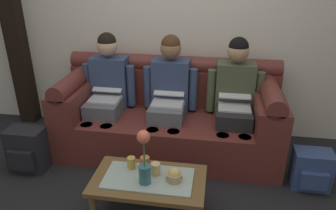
{
  "coord_description": "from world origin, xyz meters",
  "views": [
    {
      "loc": [
        0.47,
        -1.82,
        1.87
      ],
      "look_at": [
        0.05,
        0.75,
        0.7
      ],
      "focal_mm": 34.18,
      "sensor_mm": 36.0,
      "label": 1
    }
  ],
  "objects_px": {
    "coffee_table": "(149,183)",
    "backpack_left": "(28,150)",
    "person_left": "(107,88)",
    "person_middle": "(169,92)",
    "flower_vase": "(144,159)",
    "cup_near_right": "(131,163)",
    "cup_far_center": "(145,163)",
    "cup_near_left": "(156,169)",
    "snack_bowl": "(174,175)",
    "backpack_right": "(311,170)",
    "person_right": "(235,96)",
    "couch": "(169,117)"
  },
  "relations": [
    {
      "from": "cup_near_right",
      "to": "backpack_left",
      "type": "relative_size",
      "value": 0.22
    },
    {
      "from": "person_right",
      "to": "cup_near_left",
      "type": "relative_size",
      "value": 12.66
    },
    {
      "from": "couch",
      "to": "person_right",
      "type": "relative_size",
      "value": 1.83
    },
    {
      "from": "person_left",
      "to": "coffee_table",
      "type": "relative_size",
      "value": 1.4
    },
    {
      "from": "coffee_table",
      "to": "flower_vase",
      "type": "distance_m",
      "value": 0.27
    },
    {
      "from": "person_right",
      "to": "backpack_right",
      "type": "bearing_deg",
      "value": -33.38
    },
    {
      "from": "person_left",
      "to": "snack_bowl",
      "type": "distance_m",
      "value": 1.36
    },
    {
      "from": "person_middle",
      "to": "flower_vase",
      "type": "xyz_separation_m",
      "value": [
        -0.01,
        -1.09,
        -0.09
      ]
    },
    {
      "from": "person_middle",
      "to": "backpack_left",
      "type": "distance_m",
      "value": 1.49
    },
    {
      "from": "cup_near_left",
      "to": "cup_near_right",
      "type": "height_order",
      "value": "cup_near_left"
    },
    {
      "from": "flower_vase",
      "to": "cup_far_center",
      "type": "height_order",
      "value": "flower_vase"
    },
    {
      "from": "coffee_table",
      "to": "person_left",
      "type": "bearing_deg",
      "value": 122.64
    },
    {
      "from": "cup_near_left",
      "to": "cup_far_center",
      "type": "relative_size",
      "value": 0.87
    },
    {
      "from": "coffee_table",
      "to": "cup_near_right",
      "type": "xyz_separation_m",
      "value": [
        -0.16,
        0.1,
        0.1
      ]
    },
    {
      "from": "cup_near_left",
      "to": "backpack_left",
      "type": "distance_m",
      "value": 1.4
    },
    {
      "from": "person_middle",
      "to": "snack_bowl",
      "type": "distance_m",
      "value": 1.07
    },
    {
      "from": "person_right",
      "to": "cup_near_right",
      "type": "distance_m",
      "value": 1.26
    },
    {
      "from": "person_left",
      "to": "cup_far_center",
      "type": "relative_size",
      "value": 11.01
    },
    {
      "from": "cup_far_center",
      "to": "backpack_right",
      "type": "height_order",
      "value": "cup_far_center"
    },
    {
      "from": "person_right",
      "to": "cup_near_right",
      "type": "relative_size",
      "value": 12.87
    },
    {
      "from": "cup_near_left",
      "to": "cup_far_center",
      "type": "xyz_separation_m",
      "value": [
        -0.1,
        0.05,
        0.01
      ]
    },
    {
      "from": "cup_near_right",
      "to": "person_middle",
      "type": "bearing_deg",
      "value": 80.08
    },
    {
      "from": "person_right",
      "to": "backpack_left",
      "type": "height_order",
      "value": "person_right"
    },
    {
      "from": "cup_near_right",
      "to": "cup_far_center",
      "type": "relative_size",
      "value": 0.86
    },
    {
      "from": "person_middle",
      "to": "cup_near_left",
      "type": "xyz_separation_m",
      "value": [
        0.05,
        -0.97,
        -0.25
      ]
    },
    {
      "from": "couch",
      "to": "person_right",
      "type": "bearing_deg",
      "value": -0.32
    },
    {
      "from": "person_left",
      "to": "flower_vase",
      "type": "relative_size",
      "value": 2.77
    },
    {
      "from": "couch",
      "to": "flower_vase",
      "type": "distance_m",
      "value": 1.11
    },
    {
      "from": "couch",
      "to": "flower_vase",
      "type": "bearing_deg",
      "value": -90.64
    },
    {
      "from": "person_left",
      "to": "snack_bowl",
      "type": "xyz_separation_m",
      "value": [
        0.86,
        -1.02,
        -0.26
      ]
    },
    {
      "from": "snack_bowl",
      "to": "backpack_right",
      "type": "height_order",
      "value": "snack_bowl"
    },
    {
      "from": "backpack_left",
      "to": "cup_near_right",
      "type": "bearing_deg",
      "value": -15.73
    },
    {
      "from": "cup_near_right",
      "to": "cup_far_center",
      "type": "distance_m",
      "value": 0.11
    },
    {
      "from": "flower_vase",
      "to": "backpack_left",
      "type": "distance_m",
      "value": 1.41
    },
    {
      "from": "coffee_table",
      "to": "backpack_left",
      "type": "height_order",
      "value": "backpack_left"
    },
    {
      "from": "flower_vase",
      "to": "backpack_right",
      "type": "bearing_deg",
      "value": 24.69
    },
    {
      "from": "flower_vase",
      "to": "snack_bowl",
      "type": "height_order",
      "value": "flower_vase"
    },
    {
      "from": "person_right",
      "to": "cup_far_center",
      "type": "relative_size",
      "value": 11.01
    },
    {
      "from": "snack_bowl",
      "to": "cup_near_left",
      "type": "relative_size",
      "value": 1.29
    },
    {
      "from": "person_right",
      "to": "backpack_right",
      "type": "relative_size",
      "value": 3.4
    },
    {
      "from": "backpack_right",
      "to": "person_right",
      "type": "bearing_deg",
      "value": 146.62
    },
    {
      "from": "couch",
      "to": "snack_bowl",
      "type": "xyz_separation_m",
      "value": [
        0.2,
        -1.03,
        0.03
      ]
    },
    {
      "from": "couch",
      "to": "snack_bowl",
      "type": "bearing_deg",
      "value": -79.02
    },
    {
      "from": "person_middle",
      "to": "coffee_table",
      "type": "height_order",
      "value": "person_middle"
    },
    {
      "from": "cup_near_left",
      "to": "flower_vase",
      "type": "bearing_deg",
      "value": -117.13
    },
    {
      "from": "person_left",
      "to": "cup_far_center",
      "type": "bearing_deg",
      "value": -56.64
    },
    {
      "from": "person_middle",
      "to": "snack_bowl",
      "type": "xyz_separation_m",
      "value": [
        0.2,
        -1.02,
        -0.26
      ]
    },
    {
      "from": "person_left",
      "to": "person_middle",
      "type": "distance_m",
      "value": 0.66
    },
    {
      "from": "couch",
      "to": "snack_bowl",
      "type": "relative_size",
      "value": 18.02
    },
    {
      "from": "person_right",
      "to": "cup_near_left",
      "type": "xyz_separation_m",
      "value": [
        -0.61,
        -0.97,
        -0.25
      ]
    }
  ]
}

